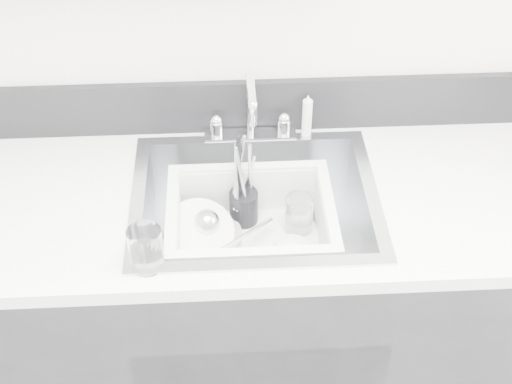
{
  "coord_description": "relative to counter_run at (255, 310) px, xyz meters",
  "views": [
    {
      "loc": [
        -0.07,
        -0.19,
        2.15
      ],
      "look_at": [
        0.0,
        1.14,
        0.98
      ],
      "focal_mm": 50.0,
      "sensor_mm": 36.0,
      "label": 1
    }
  ],
  "objects": [
    {
      "name": "backsplash",
      "position": [
        0.0,
        0.3,
        0.54
      ],
      "size": [
        3.2,
        0.02,
        0.16
      ],
      "primitive_type": "cube",
      "color": "black",
      "rests_on": "counter_run"
    },
    {
      "name": "bowl_small",
      "position": [
        0.09,
        -0.07,
        0.32
      ],
      "size": [
        0.14,
        0.14,
        0.03
      ],
      "primitive_type": "imported",
      "rotation": [
        0.0,
        0.0,
        0.34
      ],
      "color": "white",
      "rests_on": "wash_tub"
    },
    {
      "name": "wash_tub",
      "position": [
        -0.01,
        -0.03,
        0.38
      ],
      "size": [
        0.53,
        0.48,
        0.17
      ],
      "primitive_type": null,
      "rotation": [
        0.0,
        0.0,
        0.35
      ],
      "color": "silver",
      "rests_on": "sink"
    },
    {
      "name": "faucet",
      "position": [
        0.0,
        0.25,
        0.52
      ],
      "size": [
        0.26,
        0.18,
        0.23
      ],
      "color": "silver",
      "rests_on": "counter_run"
    },
    {
      "name": "plate_stack",
      "position": [
        -0.14,
        -0.0,
        0.33
      ],
      "size": [
        0.22,
        0.22,
        0.09
      ],
      "rotation": [
        0.0,
        0.0,
        0.29
      ],
      "color": "white",
      "rests_on": "wash_tub"
    },
    {
      "name": "utensil_cup",
      "position": [
        -0.03,
        0.08,
        0.37
      ],
      "size": [
        0.08,
        0.08,
        0.27
      ],
      "rotation": [
        0.0,
        0.0,
        -0.21
      ],
      "color": "black",
      "rests_on": "wash_tub"
    },
    {
      "name": "tumbler_counter",
      "position": [
        -0.26,
        -0.23,
        0.52
      ],
      "size": [
        0.08,
        0.08,
        0.11
      ],
      "primitive_type": "cylinder",
      "rotation": [
        0.0,
        0.0,
        -0.07
      ],
      "color": "white",
      "rests_on": "counter_run"
    },
    {
      "name": "room_shell",
      "position": [
        0.0,
        -0.8,
        1.22
      ],
      "size": [
        3.5,
        3.0,
        2.6
      ],
      "color": "silver",
      "rests_on": "ground"
    },
    {
      "name": "counter_run",
      "position": [
        0.0,
        0.0,
        0.0
      ],
      "size": [
        3.2,
        0.62,
        0.92
      ],
      "color": "#232326",
      "rests_on": "ground"
    },
    {
      "name": "side_sprayer",
      "position": [
        0.16,
        0.25,
        0.53
      ],
      "size": [
        0.03,
        0.03,
        0.14
      ],
      "primitive_type": "cylinder",
      "color": "silver",
      "rests_on": "counter_run"
    },
    {
      "name": "ladle",
      "position": [
        -0.08,
        -0.04,
        0.35
      ],
      "size": [
        0.28,
        0.26,
        0.08
      ],
      "primitive_type": null,
      "rotation": [
        0.0,
        0.0,
        -0.73
      ],
      "color": "silver",
      "rests_on": "wash_tub"
    },
    {
      "name": "sink",
      "position": [
        0.0,
        0.0,
        0.37
      ],
      "size": [
        0.64,
        0.52,
        0.2
      ],
      "primitive_type": null,
      "color": "silver",
      "rests_on": "counter_run"
    },
    {
      "name": "tumbler_in_tub",
      "position": [
        0.12,
        0.03,
        0.36
      ],
      "size": [
        0.1,
        0.1,
        0.11
      ],
      "primitive_type": "cylinder",
      "rotation": [
        0.0,
        0.0,
        0.28
      ],
      "color": "white",
      "rests_on": "wash_tub"
    }
  ]
}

